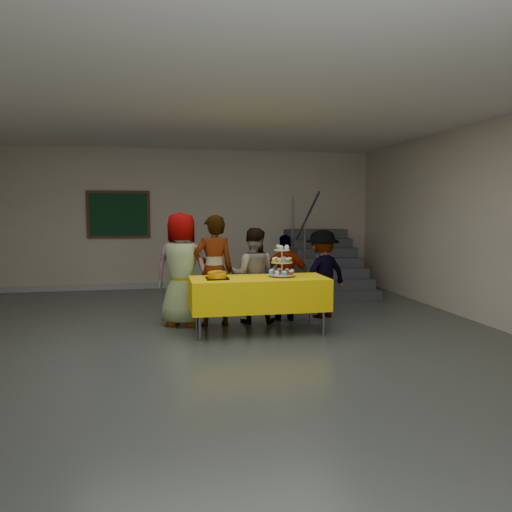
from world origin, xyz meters
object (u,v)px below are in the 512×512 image
Objects in this scene: bear_cake at (217,275)px; staircase at (323,267)px; schoolchild_a at (182,269)px; schoolchild_c at (253,276)px; schoolchild_b at (214,271)px; cupcake_stand at (282,265)px; noticeboard at (119,214)px; bake_table at (259,293)px; schoolchild_e at (322,274)px; schoolchild_d at (286,278)px.

staircase reaches higher than bear_cake.
schoolchild_a reaches higher than schoolchild_c.
schoolchild_b is 3.91m from staircase.
cupcake_stand is 1.24× the size of bear_cake.
schoolchild_b is (0.02, 0.56, -0.02)m from bear_cake.
schoolchild_b is 4.10m from noticeboard.
schoolchild_b is 1.25× the size of noticeboard.
cupcake_stand is 1.03m from schoolchild_b.
bake_table is 1.36× the size of schoolchild_e.
staircase is at bearing -129.67° from schoolchild_e.
bake_table is 1.42× the size of schoolchild_d.
bear_cake is at bearing 60.67° from schoolchild_c.
schoolchild_d is at bearing -178.73° from schoolchild_b.
schoolchild_c is 0.60× the size of staircase.
schoolchild_b reaches higher than bake_table.
bear_cake is 0.81m from schoolchild_a.
schoolchild_e reaches higher than bake_table.
bear_cake is 1.95m from schoolchild_e.
schoolchild_e is at bearing -109.06° from staircase.
schoolchild_b reaches higher than schoolchild_c.
noticeboard reaches higher than schoolchild_c.
bear_cake is at bearing -177.76° from bake_table.
schoolchild_a reaches higher than bear_cake.
schoolchild_b is (-0.90, 0.50, -0.12)m from cupcake_stand.
bake_table is 1.25m from schoolchild_a.
noticeboard is at bearing -66.45° from schoolchild_e.
schoolchild_b is at bearing -12.25° from schoolchild_e.
schoolchild_a is at bearing -72.31° from noticeboard.
schoolchild_e is (1.76, 0.82, -0.14)m from bear_cake.
bake_table is at bearing -174.20° from cupcake_stand.
noticeboard is at bearing -72.49° from schoolchild_b.
schoolchild_c reaches higher than bake_table.
bear_cake is 0.56m from schoolchild_b.
bake_table is 0.88m from schoolchild_d.
schoolchild_e is (0.85, 0.76, -0.24)m from cupcake_stand.
bake_table is at bearing 2.24° from bear_cake.
schoolchild_c is at bearing -159.54° from schoolchild_a.
bear_cake is 4.35m from staircase.
staircase reaches higher than schoolchild_b.
cupcake_stand is at bearing 21.20° from schoolchild_e.
staircase reaches higher than bake_table.
cupcake_stand is (0.33, 0.03, 0.38)m from bake_table.
cupcake_stand is at bearing 3.55° from bear_cake.
cupcake_stand is at bearing -59.31° from noticeboard.
bear_cake is 4.61m from noticeboard.
cupcake_stand is 0.34× the size of schoolchild_d.
cupcake_stand is 0.27× the size of schoolchild_a.
schoolchild_a is (-1.02, 0.66, 0.28)m from bake_table.
schoolchild_a is 1.20× the size of schoolchild_e.
bear_cake is 0.22× the size of schoolchild_b.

